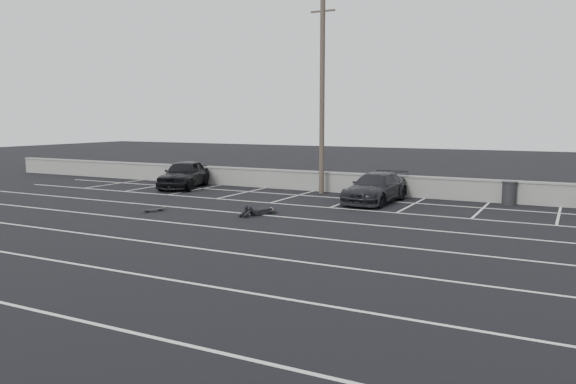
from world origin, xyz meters
The scene contains 9 objects.
ground centered at (0.00, 0.00, 0.00)m, with size 120.00×120.00×0.00m, color black.
seawall centered at (0.00, 14.00, 0.55)m, with size 50.00×0.45×1.06m.
stall_lines centered at (-0.08, 4.41, 0.00)m, with size 36.00×20.05×0.01m.
car_left centered at (-9.06, 11.74, 0.78)m, with size 1.85×4.60×1.57m, color black.
car_right centered at (2.27, 11.41, 0.68)m, with size 1.92×4.72×1.37m, color black.
utility_pole centered at (-1.27, 13.20, 5.01)m, with size 1.32×0.26×9.89m.
trash_bin centered at (7.87, 13.60, 0.53)m, with size 0.72×0.72×1.05m.
person centered at (-0.77, 6.20, 0.23)m, with size 1.46×2.41×0.45m, color black, non-canonical shape.
skateboard centered at (-5.15, 4.65, 0.08)m, with size 0.55×0.90×0.11m.
Camera 1 is at (10.56, -13.41, 3.89)m, focal length 35.00 mm.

